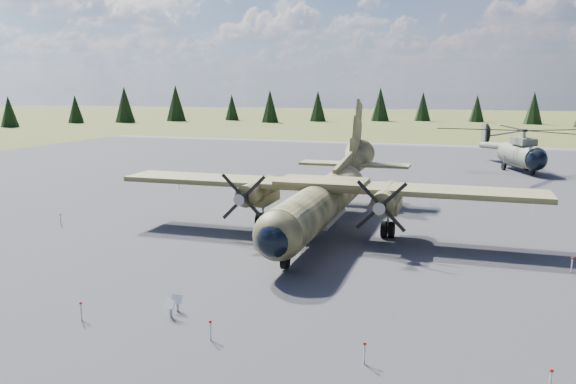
% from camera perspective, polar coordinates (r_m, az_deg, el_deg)
% --- Properties ---
extents(ground, '(500.00, 500.00, 0.00)m').
position_cam_1_polar(ground, '(35.09, -0.98, -5.47)').
color(ground, '#515525').
rests_on(ground, ground).
extents(apron, '(120.00, 120.00, 0.04)m').
position_cam_1_polar(apron, '(44.35, 3.34, -2.11)').
color(apron, slate).
rests_on(apron, ground).
extents(transport_plane, '(28.15, 25.62, 9.30)m').
position_cam_1_polar(transport_plane, '(38.27, 3.83, -0.04)').
color(transport_plane, '#31361D').
rests_on(transport_plane, ground).
extents(helicopter_near, '(25.45, 25.45, 5.02)m').
position_cam_1_polar(helicopter_near, '(71.46, 22.64, 4.76)').
color(helicopter_near, slate).
rests_on(helicopter_near, ground).
extents(info_placard_left, '(0.49, 0.21, 0.77)m').
position_cam_1_polar(info_placard_left, '(25.37, -11.20, -10.77)').
color(info_placard_left, gray).
rests_on(info_placard_left, ground).
extents(info_placard_right, '(0.54, 0.34, 0.79)m').
position_cam_1_polar(info_placard_right, '(24.79, -11.88, -11.28)').
color(info_placard_right, gray).
rests_on(info_placard_right, ground).
extents(barrier_fence, '(33.12, 29.62, 0.85)m').
position_cam_1_polar(barrier_fence, '(35.03, -1.74, -4.63)').
color(barrier_fence, silver).
rests_on(barrier_fence, ground).
extents(treeline, '(290.23, 296.50, 10.96)m').
position_cam_1_polar(treeline, '(30.25, -10.81, 0.99)').
color(treeline, black).
rests_on(treeline, ground).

